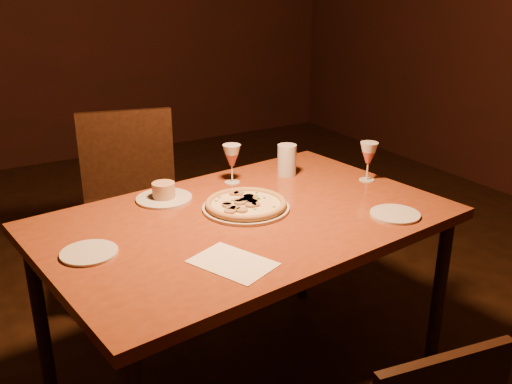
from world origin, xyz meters
TOP-DOWN VIEW (x-y plane):
  - dining_table at (0.18, 0.02)m, footprint 1.53×1.08m
  - chair_far at (0.06, 0.93)m, footprint 0.57×0.57m
  - pizza_plate at (0.21, 0.07)m, footprint 0.32×0.32m
  - ramekin_saucer at (-0.01, 0.32)m, footprint 0.22×0.22m
  - wine_glass_far at (0.31, 0.35)m, footprint 0.07×0.07m
  - wine_glass_right at (0.81, 0.08)m, footprint 0.08×0.08m
  - water_tumbler at (0.55, 0.31)m, footprint 0.08×0.08m
  - side_plate_left at (-0.39, 0.01)m, footprint 0.18×0.18m
  - side_plate_near at (0.65, -0.26)m, footprint 0.18×0.18m
  - menu_card at (-0.03, -0.27)m, footprint 0.25×0.29m

SIDE VIEW (x-z plane):
  - chair_far at x=0.06m, z-range 0.06..1.02m
  - dining_table at x=0.18m, z-range 0.32..1.09m
  - menu_card at x=-0.03m, z-range 0.77..0.77m
  - side_plate_left at x=-0.39m, z-range 0.77..0.78m
  - side_plate_near at x=0.65m, z-range 0.77..0.78m
  - pizza_plate at x=0.21m, z-range 0.77..0.81m
  - ramekin_saucer at x=-0.01m, z-range 0.76..0.83m
  - water_tumbler at x=0.55m, z-range 0.77..0.91m
  - wine_glass_far at x=0.31m, z-range 0.77..0.93m
  - wine_glass_right at x=0.81m, z-range 0.77..0.94m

